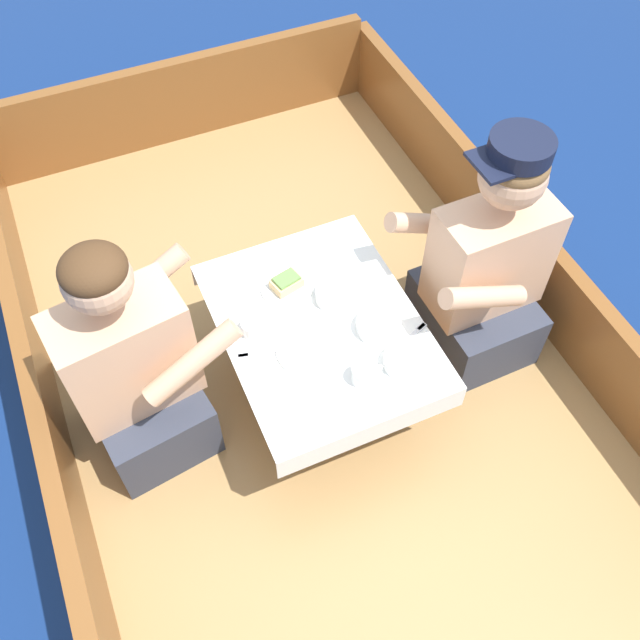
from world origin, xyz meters
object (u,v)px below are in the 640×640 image
(person_port, at_px, (134,371))
(sandwich, at_px, (286,282))
(person_starboard, at_px, (485,271))
(coffee_cup_port, at_px, (364,374))
(coffee_cup_starboard, at_px, (253,327))

(person_port, height_order, sandwich, person_port)
(person_port, xyz_separation_m, person_starboard, (1.25, -0.11, 0.03))
(person_port, distance_m, coffee_cup_port, 0.75)
(person_starboard, xyz_separation_m, coffee_cup_starboard, (-0.84, 0.09, 0.01))
(person_starboard, distance_m, coffee_cup_starboard, 0.85)
(sandwich, bearing_deg, person_starboard, -18.19)
(person_starboard, relative_size, coffee_cup_port, 9.30)
(person_starboard, bearing_deg, coffee_cup_port, 20.18)
(sandwich, xyz_separation_m, coffee_cup_starboard, (-0.17, -0.13, -0.00))
(sandwich, relative_size, coffee_cup_port, 1.09)
(person_port, distance_m, coffee_cup_starboard, 0.41)
(coffee_cup_port, distance_m, coffee_cup_starboard, 0.41)
(person_port, relative_size, person_starboard, 0.95)
(coffee_cup_port, height_order, coffee_cup_starboard, coffee_cup_port)
(coffee_cup_port, bearing_deg, sandwich, 100.63)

